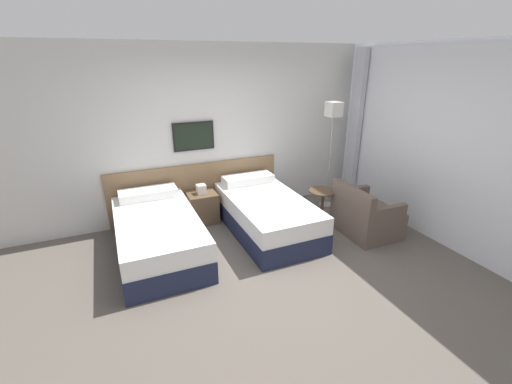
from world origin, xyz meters
TOP-DOWN VIEW (x-y plane):
  - ground_plane at (0.00, 0.00)m, footprint 16.00×16.00m
  - wall_headboard at (-0.02, 2.03)m, footprint 10.00×0.10m
  - wall_window at (2.59, -0.14)m, footprint 0.21×4.51m
  - bed_near_door at (-1.16, 1.02)m, footprint 1.03×1.93m
  - bed_near_window at (0.44, 1.02)m, footprint 1.03×1.93m
  - nightstand at (-0.36, 1.72)m, footprint 0.45×0.42m
  - floor_lamp at (1.84, 1.45)m, footprint 0.24×0.24m
  - side_table at (1.38, 0.93)m, footprint 0.44×0.44m
  - armchair at (1.76, 0.36)m, footprint 0.74×0.89m

SIDE VIEW (x-z plane):
  - ground_plane at x=0.00m, z-range 0.00..0.00m
  - nightstand at x=-0.36m, z-range -0.06..0.57m
  - armchair at x=1.76m, z-range -0.12..0.65m
  - bed_near_door at x=-1.16m, z-range -0.06..0.62m
  - bed_near_window at x=0.44m, z-range -0.06..0.62m
  - side_table at x=1.38m, z-range 0.11..0.65m
  - wall_headboard at x=-0.02m, z-range -0.05..2.65m
  - wall_window at x=2.59m, z-range -0.01..2.69m
  - floor_lamp at x=1.84m, z-range 0.59..2.41m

